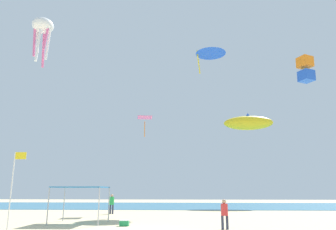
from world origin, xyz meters
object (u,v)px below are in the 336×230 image
object	(u,v)px
person_near_tent	(224,212)
kite_delta_blue	(211,51)
kite_inflatable_yellow	(248,123)
kite_octopus_white	(43,28)
kite_diamond_pink	(145,118)
person_leftmost	(112,202)
cooler_box	(124,223)
canopy_tent	(81,188)
banner_flag	(13,185)
kite_box_orange	(306,69)

from	to	relation	value
person_near_tent	kite_delta_blue	distance (m)	26.51
person_near_tent	kite_inflatable_yellow	size ratio (longest dim) A/B	0.23
person_near_tent	kite_octopus_white	xyz separation A→B (m)	(-13.62, 4.16, 14.02)
kite_delta_blue	kite_diamond_pink	xyz separation A→B (m)	(-7.72, -4.53, -9.71)
person_near_tent	person_leftmost	bearing A→B (deg)	107.82
kite_delta_blue	kite_inflatable_yellow	bearing A→B (deg)	70.42
kite_octopus_white	cooler_box	bearing A→B (deg)	-171.13
canopy_tent	banner_flag	distance (m)	6.44
person_leftmost	kite_diamond_pink	xyz separation A→B (m)	(2.55, 3.19, 8.62)
banner_flag	canopy_tent	bearing A→B (deg)	77.25
kite_delta_blue	kite_box_orange	world-z (taller)	kite_delta_blue
person_near_tent	person_leftmost	world-z (taller)	person_leftmost
kite_inflatable_yellow	person_leftmost	bearing A→B (deg)	46.52
canopy_tent	kite_box_orange	world-z (taller)	kite_box_orange
canopy_tent	kite_octopus_white	size ratio (longest dim) A/B	0.84
canopy_tent	kite_diamond_pink	size ratio (longest dim) A/B	1.55
person_leftmost	banner_flag	size ratio (longest dim) A/B	0.44
kite_delta_blue	banner_flag	bearing A→B (deg)	-98.77
person_leftmost	banner_flag	distance (m)	14.79
person_leftmost	cooler_box	bearing A→B (deg)	140.30
kite_octopus_white	canopy_tent	bearing A→B (deg)	-167.09
kite_box_orange	kite_diamond_pink	distance (m)	16.71
banner_flag	kite_diamond_pink	xyz separation A→B (m)	(4.26, 17.82, 7.27)
person_leftmost	kite_box_orange	bearing A→B (deg)	-166.19
canopy_tent	kite_diamond_pink	bearing A→B (deg)	76.20
person_leftmost	kite_diamond_pink	distance (m)	9.53
kite_diamond_pink	banner_flag	bearing A→B (deg)	-112.08
banner_flag	kite_diamond_pink	bearing A→B (deg)	76.57
kite_inflatable_yellow	kite_octopus_white	bearing A→B (deg)	50.55
cooler_box	kite_box_orange	size ratio (longest dim) A/B	0.28
banner_flag	kite_diamond_pink	distance (m)	19.71
banner_flag	kite_delta_blue	xyz separation A→B (m)	(11.98, 22.34, 16.97)
person_near_tent	banner_flag	bearing A→B (deg)	176.66
canopy_tent	kite_delta_blue	world-z (taller)	kite_delta_blue
person_near_tent	kite_octopus_white	world-z (taller)	kite_octopus_white
kite_octopus_white	kite_diamond_pink	xyz separation A→B (m)	(7.20, 10.35, -5.33)
cooler_box	kite_box_orange	bearing A→B (deg)	16.54
canopy_tent	banner_flag	xyz separation A→B (m)	(-1.42, -6.28, 0.14)
canopy_tent	person_leftmost	bearing A→B (deg)	88.02
canopy_tent	kite_delta_blue	size ratio (longest dim) A/B	0.68
person_near_tent	cooler_box	xyz separation A→B (m)	(-5.96, 1.48, -0.79)
canopy_tent	person_leftmost	distance (m)	8.45
kite_delta_blue	kite_box_orange	xyz separation A→B (m)	(6.22, -13.56, -7.83)
person_near_tent	canopy_tent	bearing A→B (deg)	141.66
person_near_tent	cooler_box	world-z (taller)	person_near_tent
kite_inflatable_yellow	kite_diamond_pink	bearing A→B (deg)	44.53
person_near_tent	banner_flag	size ratio (longest dim) A/B	0.41
banner_flag	cooler_box	bearing A→B (deg)	45.42
person_near_tent	kite_octopus_white	size ratio (longest dim) A/B	0.41
kite_delta_blue	kite_octopus_white	size ratio (longest dim) A/B	1.23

